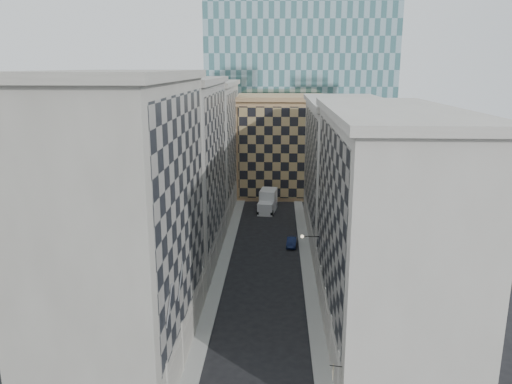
# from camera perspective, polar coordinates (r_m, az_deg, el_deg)

# --- Properties ---
(sidewalk_west) EXTENTS (1.50, 100.00, 0.15)m
(sidewalk_west) POSITION_cam_1_polar(r_m,az_deg,el_deg) (62.30, -3.89, -8.47)
(sidewalk_west) COLOR #969691
(sidewalk_west) RESTS_ON ground
(sidewalk_east) EXTENTS (1.50, 100.00, 0.15)m
(sidewalk_east) POSITION_cam_1_polar(r_m,az_deg,el_deg) (62.05, 5.90, -8.61)
(sidewalk_east) COLOR #969691
(sidewalk_east) RESTS_ON ground
(bldg_left_a) EXTENTS (10.80, 22.80, 23.70)m
(bldg_left_a) POSITION_cam_1_polar(r_m,az_deg,el_deg) (41.89, -14.75, -3.22)
(bldg_left_a) COLOR gray
(bldg_left_a) RESTS_ON ground
(bldg_left_b) EXTENTS (10.80, 22.80, 22.70)m
(bldg_left_b) POSITION_cam_1_polar(r_m,az_deg,el_deg) (62.68, -8.88, 2.31)
(bldg_left_b) COLOR gray
(bldg_left_b) RESTS_ON ground
(bldg_left_c) EXTENTS (10.80, 22.80, 21.70)m
(bldg_left_c) POSITION_cam_1_polar(r_m,az_deg,el_deg) (84.10, -5.96, 5.05)
(bldg_left_c) COLOR gray
(bldg_left_c) RESTS_ON ground
(bldg_right_a) EXTENTS (10.80, 26.80, 20.70)m
(bldg_right_a) POSITION_cam_1_polar(r_m,az_deg,el_deg) (45.28, 14.44, -3.89)
(bldg_right_a) COLOR #ABA69D
(bldg_right_a) RESTS_ON ground
(bldg_right_b) EXTENTS (10.80, 28.80, 19.70)m
(bldg_right_b) POSITION_cam_1_polar(r_m,az_deg,el_deg) (71.19, 10.10, 2.46)
(bldg_right_b) COLOR #ABA69D
(bldg_right_b) RESTS_ON ground
(tan_block) EXTENTS (16.80, 14.80, 18.80)m
(tan_block) POSITION_cam_1_polar(r_m,az_deg,el_deg) (96.14, 2.84, 5.41)
(tan_block) COLOR tan
(tan_block) RESTS_ON ground
(church_tower) EXTENTS (7.20, 7.20, 51.50)m
(church_tower) POSITION_cam_1_polar(r_m,az_deg,el_deg) (109.19, 1.84, 15.68)
(church_tower) COLOR #2C2622
(church_tower) RESTS_ON ground
(flagpoles_left) EXTENTS (0.10, 6.33, 2.33)m
(flagpoles_left) POSITION_cam_1_polar(r_m,az_deg,el_deg) (37.52, -9.22, -11.27)
(flagpoles_left) COLOR gray
(flagpoles_left) RESTS_ON ground
(bracket_lamp) EXTENTS (1.98, 0.36, 0.36)m
(bracket_lamp) POSITION_cam_1_polar(r_m,az_deg,el_deg) (54.22, 5.50, -5.08)
(bracket_lamp) COLOR black
(bracket_lamp) RESTS_ON ground
(box_truck) EXTENTS (3.39, 6.75, 3.56)m
(box_truck) POSITION_cam_1_polar(r_m,az_deg,el_deg) (85.14, 1.34, -1.16)
(box_truck) COLOR silver
(box_truck) RESTS_ON ground
(dark_car) EXTENTS (1.62, 3.83, 1.23)m
(dark_car) POSITION_cam_1_polar(r_m,az_deg,el_deg) (69.01, 4.10, -5.70)
(dark_car) COLOR #101A3D
(dark_car) RESTS_ON ground
(shop_sign) EXTENTS (0.88, 0.77, 0.86)m
(shop_sign) POSITION_cam_1_polar(r_m,az_deg,el_deg) (36.46, 8.84, -19.59)
(shop_sign) COLOR black
(shop_sign) RESTS_ON ground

